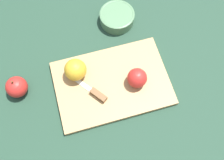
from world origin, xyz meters
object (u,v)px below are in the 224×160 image
at_px(apple_half_left, 137,78).
at_px(apple_half_right, 75,70).
at_px(bowl, 117,17).
at_px(knife, 96,94).
at_px(apple_whole, 17,87).

xyz_separation_m(apple_half_left, apple_half_right, (0.20, -0.05, 0.00)).
relative_size(apple_half_left, bowl, 0.51).
relative_size(knife, bowl, 0.86).
bearing_deg(knife, apple_half_left, -124.11).
xyz_separation_m(knife, apple_whole, (0.26, -0.05, 0.01)).
distance_m(apple_half_left, apple_whole, 0.40).
bearing_deg(apple_half_left, apple_whole, -63.22).
distance_m(apple_half_right, apple_whole, 0.20).
distance_m(apple_half_left, bowl, 0.27).
distance_m(apple_half_left, knife, 0.14).
relative_size(apple_whole, bowl, 0.64).
bearing_deg(apple_whole, bowl, -146.73).
xyz_separation_m(apple_half_left, knife, (0.14, 0.03, -0.02)).
xyz_separation_m(knife, bowl, (-0.11, -0.30, -0.00)).
xyz_separation_m(apple_whole, bowl, (-0.37, -0.24, -0.01)).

